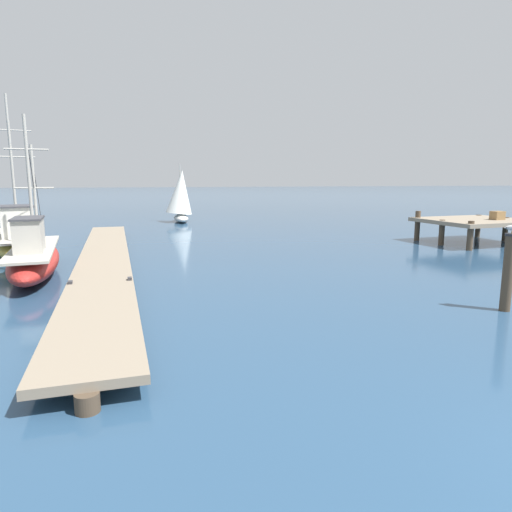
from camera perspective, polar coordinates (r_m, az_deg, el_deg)
floating_dock at (r=17.86m, az=-18.75°, el=-0.32°), size 2.22×22.67×0.53m
fishing_boat_1 at (r=22.61m, az=-27.98°, el=1.89°), size 3.65×8.99×7.26m
fishing_boat_2 at (r=17.37m, az=-26.42°, el=-0.09°), size 2.15×7.48×5.51m
pier_platform at (r=26.19m, az=26.20°, el=3.91°), size 5.31×4.68×1.71m
mooring_piling at (r=12.95m, az=29.44°, el=-1.70°), size 0.30×0.30×1.99m
perched_seagull at (r=12.80m, az=29.83°, el=3.16°), size 0.34×0.27×0.26m
distant_sailboat at (r=35.80m, az=-9.57°, el=7.53°), size 2.46×4.10×4.53m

